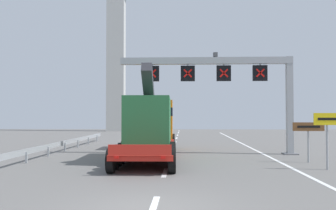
{
  "coord_description": "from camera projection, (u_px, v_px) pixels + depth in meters",
  "views": [
    {
      "loc": [
        1.03,
        -10.12,
        2.56
      ],
      "look_at": [
        0.04,
        12.17,
        3.17
      ],
      "focal_mm": 39.2,
      "sensor_mm": 36.0,
      "label": 1
    }
  ],
  "objects": [
    {
      "name": "heavy_haul_truck_red",
      "position": [
        152.0,
        124.0,
        23.49
      ],
      "size": [
        3.31,
        14.12,
        5.3
      ],
      "color": "red",
      "rests_on": "ground"
    },
    {
      "name": "exit_sign_yellow",
      "position": [
        327.0,
        127.0,
        17.14
      ],
      "size": [
        1.26,
        0.15,
        2.65
      ],
      "color": "#9EA0A5",
      "rests_on": "ground"
    },
    {
      "name": "guardrail_left",
      "position": [
        48.0,
        147.0,
        22.59
      ],
      "size": [
        0.13,
        28.37,
        0.76
      ],
      "color": "#999EA3",
      "rests_on": "ground"
    },
    {
      "name": "lane_markings",
      "position": [
        174.0,
        145.0,
        31.42
      ],
      "size": [
        0.2,
        57.36,
        0.01
      ],
      "color": "silver",
      "rests_on": "ground"
    },
    {
      "name": "tourist_info_sign_brown",
      "position": [
        308.0,
        132.0,
        19.74
      ],
      "size": [
        1.68,
        0.15,
        2.16
      ],
      "color": "#9EA0A5",
      "rests_on": "ground"
    },
    {
      "name": "bridge_pylon_distant",
      "position": [
        116.0,
        3.0,
        59.27
      ],
      "size": [
        9.0,
        2.0,
        40.68
      ],
      "color": "#B7B7B2",
      "rests_on": "ground"
    },
    {
      "name": "ground",
      "position": [
        147.0,
        208.0,
        10.08
      ],
      "size": [
        112.0,
        112.0,
        0.0
      ],
      "primitive_type": "plane",
      "color": "slate"
    },
    {
      "name": "edge_line_right",
      "position": [
        271.0,
        158.0,
        21.79
      ],
      "size": [
        0.2,
        63.0,
        0.01
      ],
      "primitive_type": "cube",
      "color": "silver",
      "rests_on": "ground"
    },
    {
      "name": "overhead_lane_gantry",
      "position": [
        227.0,
        76.0,
        24.17
      ],
      "size": [
        11.58,
        0.9,
        6.69
      ],
      "color": "#9EA0A5",
      "rests_on": "ground"
    }
  ]
}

